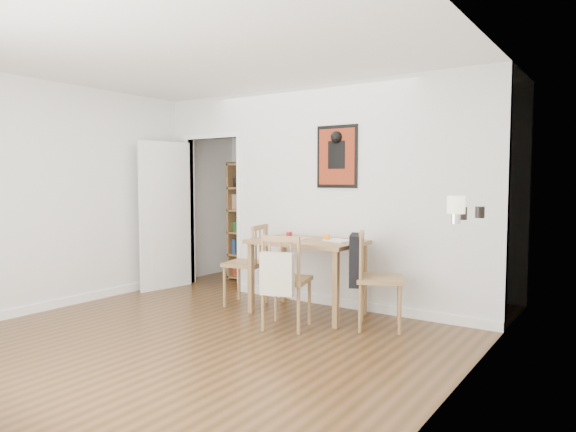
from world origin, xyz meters
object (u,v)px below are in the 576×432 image
Objects in this scene: red_glass at (289,236)px; chair_right at (378,278)px; ceramic_jar_a at (461,213)px; ceramic_jar_b at (480,212)px; fireplace at (465,289)px; chair_front at (286,280)px; notebook at (338,241)px; chair_left at (246,265)px; mantel_lamp at (456,206)px; bookshelf at (252,222)px; dining_table at (307,249)px; orange_fruit at (327,237)px.

chair_right is at bearing 0.41° from red_glass.
ceramic_jar_a reaches higher than ceramic_jar_b.
chair_right is at bearing 169.21° from ceramic_jar_b.
chair_front is at bearing 178.91° from fireplace.
ceramic_jar_a is (-0.06, 0.07, 0.60)m from fireplace.
chair_right is 3.37× the size of notebook.
chair_left is 9.09× the size of ceramic_jar_a.
ceramic_jar_a is (-0.07, 0.40, -0.07)m from mantel_lamp.
bookshelf is 20.39× the size of red_glass.
mantel_lamp is 1.93× the size of ceramic_jar_a.
notebook is (-1.53, 0.71, 0.21)m from fireplace.
ceramic_jar_b reaches higher than notebook.
ceramic_jar_a is at bearing 129.75° from fireplace.
dining_table is at bearing 174.63° from chair_right.
fireplace is at bearing -50.25° from ceramic_jar_a.
orange_fruit reaches higher than dining_table.
chair_front is at bearing -145.98° from chair_right.
bookshelf is at bearing 145.59° from dining_table.
bookshelf is (-2.56, 1.23, 0.36)m from chair_right.
notebook is (0.22, 0.68, 0.35)m from chair_front.
mantel_lamp reaches higher than red_glass.
dining_table is 0.69× the size of bookshelf.
chair_left is 9.81× the size of ceramic_jar_b.
dining_table is at bearing 27.24° from red_glass.
fireplace is (0.99, -0.55, 0.11)m from chair_right.
notebook is at bearing 18.50° from red_glass.
chair_front is 11.08× the size of red_glass.
ceramic_jar_b is (1.77, 0.32, 0.73)m from chair_front.
chair_left is 0.55× the size of bookshelf.
chair_right is at bearing -17.23° from notebook.
ceramic_jar_b is at bearing 87.26° from fireplace.
dining_table is 14.08× the size of red_glass.
notebook is (2.02, -1.06, -0.03)m from bookshelf.
bookshelf is (-1.80, 1.74, 0.38)m from chair_front.
chair_left is 4.71× the size of mantel_lamp.
red_glass is 0.42× the size of mantel_lamp.
bookshelf is 23.48× the size of orange_fruit.
red_glass is 0.87× the size of ceramic_jar_b.
mantel_lamp reaches higher than ceramic_jar_b.
red_glass is 2.11m from ceramic_jar_b.
chair_right is (1.70, -0.01, 0.02)m from chair_left.
chair_front is 1.94m from ceramic_jar_b.
chair_right is 2.87m from bookshelf.
ceramic_jar_b is (2.07, -0.18, 0.34)m from red_glass.
chair_front is at bearing -98.24° from orange_fruit.
red_glass is 0.42m from orange_fruit.
chair_right is 1.54m from mantel_lamp.
fireplace is 0.69m from ceramic_jar_b.
mantel_lamp is 0.41m from ceramic_jar_a.
mantel_lamp reaches higher than chair_left.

